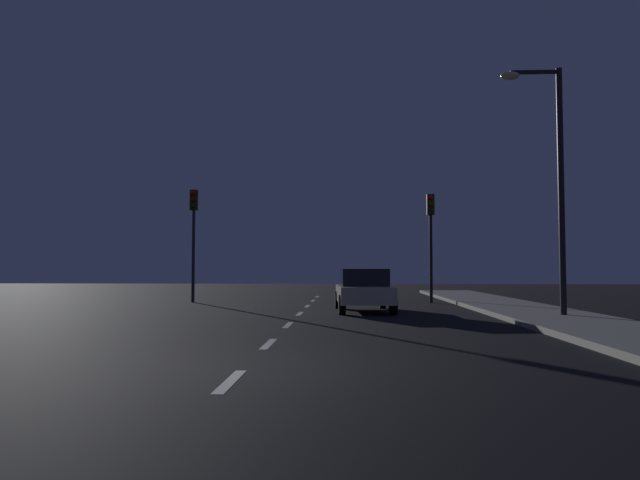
% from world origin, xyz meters
% --- Properties ---
extents(ground_plane, '(80.00, 80.00, 0.00)m').
position_xyz_m(ground_plane, '(0.00, 7.00, 0.00)').
color(ground_plane, black).
extents(sidewalk_curb_right, '(3.00, 40.00, 0.15)m').
position_xyz_m(sidewalk_curb_right, '(7.50, 7.00, 0.07)').
color(sidewalk_curb_right, gray).
rests_on(sidewalk_curb_right, ground_plane).
extents(lane_stripe_nearest, '(0.16, 1.60, 0.01)m').
position_xyz_m(lane_stripe_nearest, '(0.00, -1.20, 0.00)').
color(lane_stripe_nearest, silver).
rests_on(lane_stripe_nearest, ground_plane).
extents(lane_stripe_second, '(0.16, 1.60, 0.01)m').
position_xyz_m(lane_stripe_second, '(0.00, 2.60, 0.00)').
color(lane_stripe_second, silver).
rests_on(lane_stripe_second, ground_plane).
extents(lane_stripe_third, '(0.16, 1.60, 0.01)m').
position_xyz_m(lane_stripe_third, '(0.00, 6.40, 0.00)').
color(lane_stripe_third, silver).
rests_on(lane_stripe_third, ground_plane).
extents(lane_stripe_fourth, '(0.16, 1.60, 0.01)m').
position_xyz_m(lane_stripe_fourth, '(0.00, 10.20, 0.00)').
color(lane_stripe_fourth, silver).
rests_on(lane_stripe_fourth, ground_plane).
extents(lane_stripe_fifth, '(0.16, 1.60, 0.01)m').
position_xyz_m(lane_stripe_fifth, '(0.00, 14.00, 0.00)').
color(lane_stripe_fifth, silver).
rests_on(lane_stripe_fifth, ground_plane).
extents(lane_stripe_sixth, '(0.16, 1.60, 0.01)m').
position_xyz_m(lane_stripe_sixth, '(0.00, 17.80, 0.00)').
color(lane_stripe_sixth, silver).
rests_on(lane_stripe_sixth, ground_plane).
extents(lane_stripe_seventh, '(0.16, 1.60, 0.01)m').
position_xyz_m(lane_stripe_seventh, '(0.00, 21.60, 0.00)').
color(lane_stripe_seventh, silver).
rests_on(lane_stripe_seventh, ground_plane).
extents(traffic_signal_left, '(0.32, 0.38, 4.94)m').
position_xyz_m(traffic_signal_left, '(-5.18, 16.35, 3.46)').
color(traffic_signal_left, '#2D2D30').
rests_on(traffic_signal_left, ground_plane).
extents(traffic_signal_right, '(0.32, 0.38, 4.69)m').
position_xyz_m(traffic_signal_right, '(5.17, 16.35, 3.30)').
color(traffic_signal_right, black).
rests_on(traffic_signal_right, ground_plane).
extents(car_stopped_ahead, '(2.07, 4.10, 1.47)m').
position_xyz_m(car_stopped_ahead, '(2.13, 11.31, 0.74)').
color(car_stopped_ahead, beige).
rests_on(car_stopped_ahead, ground_plane).
extents(street_lamp_right, '(1.79, 0.36, 7.38)m').
position_xyz_m(street_lamp_right, '(7.54, 8.31, 4.42)').
color(street_lamp_right, black).
rests_on(street_lamp_right, ground_plane).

